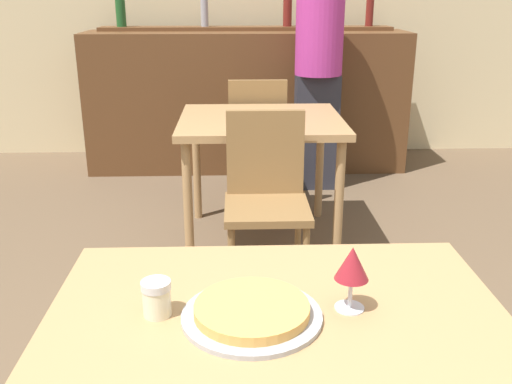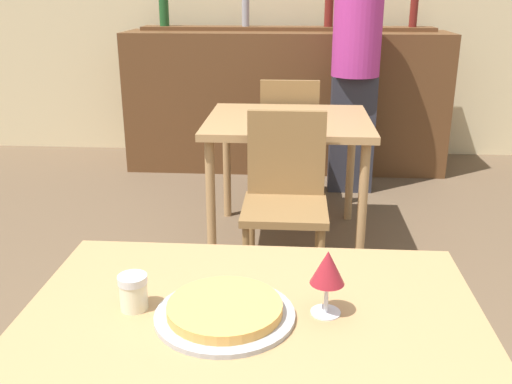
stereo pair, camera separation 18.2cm
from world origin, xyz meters
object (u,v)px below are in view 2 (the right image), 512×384
(chair_far_side_front, at_px, (285,191))
(pizza_tray, at_px, (225,311))
(person_standing, at_px, (356,59))
(wine_glass, at_px, (328,270))
(cheese_shaker, at_px, (133,292))
(chair_far_side_back, at_px, (289,133))

(chair_far_side_front, xyz_separation_m, pizza_tray, (-0.11, -1.46, 0.22))
(pizza_tray, xyz_separation_m, person_standing, (0.57, 3.02, 0.24))
(pizza_tray, xyz_separation_m, wine_glass, (0.23, 0.03, 0.10))
(cheese_shaker, height_order, wine_glass, wine_glass)
(chair_far_side_back, xyz_separation_m, pizza_tray, (-0.11, -2.64, 0.22))
(chair_far_side_back, height_order, pizza_tray, chair_far_side_back)
(chair_far_side_front, height_order, person_standing, person_standing)
(chair_far_side_front, relative_size, pizza_tray, 2.75)
(pizza_tray, relative_size, wine_glass, 2.03)
(chair_far_side_front, height_order, chair_far_side_back, same)
(cheese_shaker, distance_m, person_standing, 3.10)
(chair_far_side_front, xyz_separation_m, chair_far_side_back, (-0.00, 1.19, 0.00))
(cheese_shaker, distance_m, wine_glass, 0.45)
(chair_far_side_back, distance_m, cheese_shaker, 2.65)
(chair_far_side_front, distance_m, chair_far_side_back, 1.19)
(chair_far_side_front, relative_size, chair_far_side_back, 1.00)
(chair_far_side_front, height_order, wine_glass, chair_far_side_front)
(chair_far_side_front, bearing_deg, chair_far_side_back, 90.00)
(chair_far_side_back, bearing_deg, wine_glass, 92.66)
(person_standing, bearing_deg, chair_far_side_back, -140.62)
(chair_far_side_back, bearing_deg, cheese_shaker, 82.87)
(chair_far_side_back, height_order, person_standing, person_standing)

